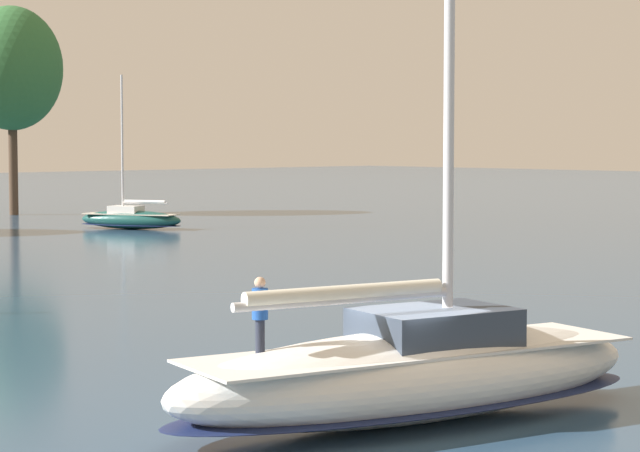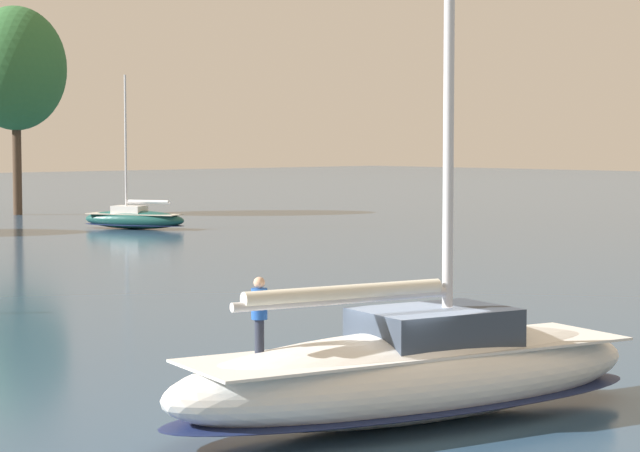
{
  "view_description": "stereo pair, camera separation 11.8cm",
  "coord_description": "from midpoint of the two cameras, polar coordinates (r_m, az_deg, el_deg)",
  "views": [
    {
      "loc": [
        -20.1,
        -18.6,
        6.21
      ],
      "look_at": [
        0.0,
        3.0,
        4.19
      ],
      "focal_mm": 70.0,
      "sensor_mm": 36.0,
      "label": 1
    },
    {
      "loc": [
        -20.01,
        -18.68,
        6.21
      ],
      "look_at": [
        0.0,
        3.0,
        4.19
      ],
      "focal_mm": 70.0,
      "sensor_mm": 36.0,
      "label": 2
    }
  ],
  "objects": [
    {
      "name": "ground_plane",
      "position": [
        28.08,
        4.1,
        -8.87
      ],
      "size": [
        400.0,
        400.0,
        0.0
      ],
      "primitive_type": "plane",
      "color": "#2D4C6B"
    },
    {
      "name": "tree_shore_center",
      "position": [
        107.62,
        -13.95,
        6.99
      ],
      "size": [
        8.46,
        8.46,
        17.41
      ],
      "color": "#4C3828",
      "rests_on": "ground"
    },
    {
      "name": "sailboat_main",
      "position": [
        27.87,
        4.16,
        -6.61
      ],
      "size": [
        12.54,
        5.9,
        16.6
      ],
      "color": "white",
      "rests_on": "ground"
    },
    {
      "name": "sailboat_moored_mid_channel",
      "position": [
        88.68,
        -8.69,
        0.34
      ],
      "size": [
        5.48,
        8.03,
        10.83
      ],
      "color": "#194C47",
      "rests_on": "ground"
    }
  ]
}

